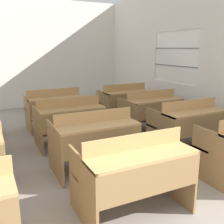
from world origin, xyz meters
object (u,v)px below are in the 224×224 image
(bench_front_center, at_px, (134,171))
(bench_back_center, at_px, (54,107))
(bench_third_center, at_px, (69,120))
(bench_back_right, at_px, (124,100))
(bench_second_right, at_px, (188,123))
(wastepaper_bin, at_px, (129,105))
(bench_second_center, at_px, (94,139))
(bench_third_right, at_px, (151,110))

(bench_front_center, xyz_separation_m, bench_back_center, (0.01, 3.40, 0.00))
(bench_third_center, distance_m, bench_back_right, 2.10)
(bench_front_center, height_order, bench_back_right, same)
(bench_front_center, height_order, bench_back_center, same)
(bench_second_right, height_order, wastepaper_bin, bench_second_right)
(bench_second_center, distance_m, bench_third_center, 1.14)
(bench_second_right, relative_size, bench_back_right, 1.00)
(bench_third_center, relative_size, wastepaper_bin, 3.76)
(bench_third_center, xyz_separation_m, bench_back_center, (0.01, 1.13, 0.00))
(bench_second_center, xyz_separation_m, bench_back_center, (-0.00, 2.28, 0.00))
(bench_front_center, height_order, bench_second_center, same)
(bench_back_center, distance_m, bench_back_right, 1.75)
(bench_front_center, xyz_separation_m, bench_back_right, (1.76, 3.41, 0.00))
(bench_third_center, distance_m, wastepaper_bin, 3.09)
(bench_back_right, distance_m, wastepaper_bin, 1.07)
(bench_second_center, relative_size, wastepaper_bin, 3.76)
(bench_third_right, relative_size, bench_back_center, 1.00)
(bench_second_center, height_order, bench_third_center, same)
(bench_third_right, xyz_separation_m, bench_back_right, (-0.00, 1.14, 0.00))
(bench_front_center, xyz_separation_m, bench_second_center, (0.01, 1.12, 0.00))
(bench_back_right, bearing_deg, bench_third_center, -146.92)
(bench_third_right, xyz_separation_m, bench_back_center, (-1.75, 1.13, 0.00))
(bench_second_right, bearing_deg, wastepaper_bin, 79.04)
(bench_third_right, bearing_deg, bench_back_right, 90.07)
(bench_front_center, xyz_separation_m, bench_third_center, (-0.00, 2.26, 0.00))
(bench_second_center, relative_size, bench_third_center, 1.00)
(bench_second_center, bearing_deg, bench_front_center, -90.69)
(bench_second_center, height_order, bench_third_right, same)
(bench_front_center, xyz_separation_m, wastepaper_bin, (2.36, 4.23, -0.33))
(bench_third_center, bearing_deg, bench_back_center, 89.46)
(bench_second_right, bearing_deg, bench_back_center, 127.78)
(bench_front_center, height_order, wastepaper_bin, bench_front_center)
(bench_second_center, xyz_separation_m, bench_third_center, (-0.02, 1.14, 0.00))
(bench_back_center, bearing_deg, bench_third_right, -32.84)
(bench_third_center, bearing_deg, bench_second_right, -32.55)
(bench_third_center, distance_m, bench_third_right, 1.76)
(bench_front_center, distance_m, bench_second_center, 1.12)
(bench_front_center, bearing_deg, bench_second_right, 33.01)
(bench_second_center, bearing_deg, bench_back_center, 90.12)
(bench_second_right, height_order, bench_back_right, same)
(bench_third_center, xyz_separation_m, bench_third_right, (1.76, 0.00, 0.00))
(bench_back_center, bearing_deg, bench_second_center, -89.88)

